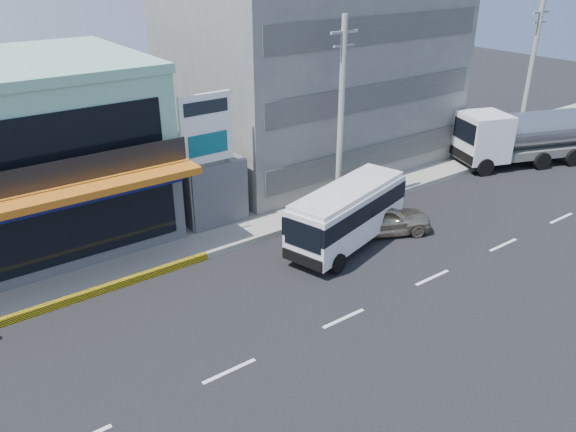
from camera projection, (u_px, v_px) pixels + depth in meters
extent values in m
plane|color=black|center=(344.00, 319.00, 21.20)|extent=(120.00, 120.00, 0.00)
cube|color=gray|center=(298.00, 202.00, 30.74)|extent=(70.00, 5.00, 0.30)
cube|color=#47474C|center=(20.00, 200.00, 26.33)|extent=(12.00, 10.00, 4.00)
cube|color=#88C09E|center=(1.00, 117.00, 24.62)|extent=(12.00, 10.00, 4.00)
cube|color=#C26516|center=(45.00, 198.00, 21.17)|extent=(12.40, 1.80, 0.30)
cube|color=#0C135A|center=(42.00, 204.00, 21.95)|extent=(12.00, 0.12, 0.80)
cube|color=black|center=(49.00, 238.00, 22.62)|extent=(11.00, 0.06, 2.60)
cube|color=gray|center=(310.00, 51.00, 34.50)|extent=(16.00, 12.00, 14.00)
cube|color=#47474C|center=(193.00, 181.00, 29.23)|extent=(3.00, 6.00, 3.50)
cylinder|color=slate|center=(200.00, 152.00, 27.72)|extent=(1.50, 1.50, 0.15)
cylinder|color=gray|center=(190.00, 176.00, 25.74)|extent=(0.16, 0.16, 6.50)
cylinder|color=gray|center=(227.00, 167.00, 26.81)|extent=(0.16, 0.16, 6.50)
cube|color=white|center=(206.00, 129.00, 25.40)|extent=(2.60, 0.18, 3.20)
cylinder|color=#999993|center=(341.00, 121.00, 27.67)|extent=(0.30, 0.30, 10.00)
cube|color=#999993|center=(344.00, 32.00, 25.87)|extent=(1.60, 0.12, 0.12)
cube|color=#999993|center=(344.00, 45.00, 26.13)|extent=(1.20, 0.10, 0.10)
cylinder|color=#999993|center=(529.00, 81.00, 36.18)|extent=(0.30, 0.30, 10.00)
cube|color=#999993|center=(541.00, 12.00, 34.38)|extent=(1.60, 0.12, 0.12)
cube|color=#999993|center=(539.00, 22.00, 34.64)|extent=(1.20, 0.10, 0.10)
cube|color=silver|center=(347.00, 214.00, 25.87)|extent=(7.25, 3.99, 2.27)
cube|color=black|center=(348.00, 206.00, 25.68)|extent=(7.31, 4.05, 0.84)
cube|color=silver|center=(349.00, 190.00, 25.35)|extent=(7.00, 3.74, 0.20)
cylinder|color=black|center=(338.00, 263.00, 24.07)|extent=(0.93, 0.51, 0.89)
cylinder|color=black|center=(298.00, 248.00, 25.28)|extent=(0.93, 0.51, 0.89)
cylinder|color=black|center=(391.00, 225.00, 27.44)|extent=(0.93, 0.51, 0.89)
cylinder|color=black|center=(354.00, 213.00, 28.65)|extent=(0.93, 0.51, 0.89)
imported|color=tan|center=(383.00, 218.00, 27.31)|extent=(5.03, 3.64, 1.59)
cube|color=silver|center=(483.00, 137.00, 35.06)|extent=(3.46, 3.46, 2.92)
cube|color=#595956|center=(522.00, 150.00, 36.33)|extent=(9.27, 5.42, 0.56)
cylinder|color=gray|center=(541.00, 129.00, 36.03)|extent=(6.71, 4.38, 2.35)
cylinder|color=black|center=(485.00, 167.00, 34.47)|extent=(1.17, 0.70, 1.12)
cylinder|color=black|center=(462.00, 154.00, 36.72)|extent=(1.17, 0.70, 1.12)
cylinder|color=black|center=(542.00, 161.00, 35.49)|extent=(1.17, 0.70, 1.12)
cylinder|color=black|center=(517.00, 149.00, 37.74)|extent=(1.17, 0.70, 1.12)
cylinder|color=black|center=(573.00, 158.00, 36.07)|extent=(1.17, 0.70, 1.12)
cylinder|color=black|center=(546.00, 146.00, 38.31)|extent=(1.17, 0.70, 1.12)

